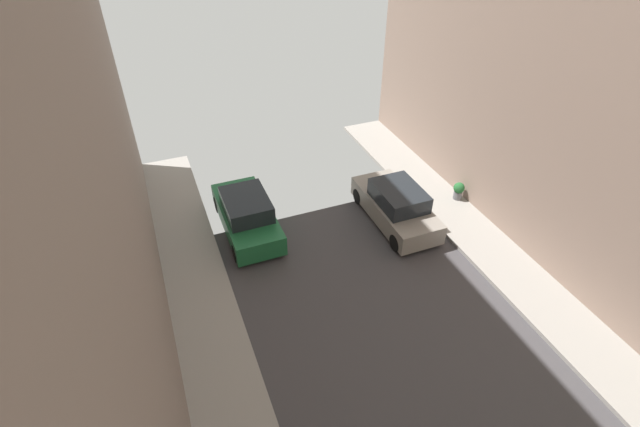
# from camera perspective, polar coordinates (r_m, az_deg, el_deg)

# --- Properties ---
(parked_car_left_4) EXTENTS (1.78, 4.20, 1.57)m
(parked_car_left_4) POSITION_cam_1_polar(r_m,az_deg,el_deg) (17.66, -8.81, -0.14)
(parked_car_left_4) COLOR #1E6638
(parked_car_left_4) RESTS_ON ground
(parked_car_right_2) EXTENTS (1.78, 4.20, 1.57)m
(parked_car_right_2) POSITION_cam_1_polar(r_m,az_deg,el_deg) (18.13, 9.14, 0.95)
(parked_car_right_2) COLOR gray
(parked_car_right_2) RESTS_ON ground
(potted_plant_1) EXTENTS (0.44, 0.44, 0.74)m
(potted_plant_1) POSITION_cam_1_polar(r_m,az_deg,el_deg) (19.84, 16.34, 2.73)
(potted_plant_1) COLOR slate
(potted_plant_1) RESTS_ON sidewalk_right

